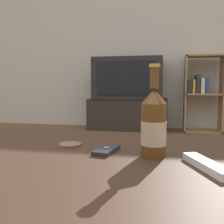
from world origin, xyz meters
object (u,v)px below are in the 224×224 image
tv_stand (128,115)px  remote_control (207,165)px  television (128,79)px  cell_phone (106,150)px  bookshelf (201,91)px  beer_bottle (154,124)px

tv_stand → remote_control: 2.83m
television → cell_phone: 2.68m
television → remote_control: bearing=-78.1°
television → bookshelf: bookshelf is taller
television → cell_phone: (0.29, -2.65, -0.28)m
television → beer_bottle: 2.71m
television → beer_bottle: television is taller
television → beer_bottle: size_ratio=3.20×
tv_stand → television: bearing=-90.0°
bookshelf → cell_phone: size_ratio=7.82×
beer_bottle → remote_control: 0.19m
bookshelf → remote_control: bookshelf is taller
tv_stand → cell_phone: 2.68m
beer_bottle → cell_phone: 0.18m
bookshelf → television: bearing=-173.9°
tv_stand → beer_bottle: size_ratio=3.70×
television → remote_control: size_ratio=4.73×
tv_stand → cell_phone: tv_stand is taller
tv_stand → beer_bottle: beer_bottle is taller
beer_bottle → cell_phone: (-0.15, 0.02, -0.09)m
television → remote_control: (0.58, -2.76, -0.28)m
television → cell_phone: television is taller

